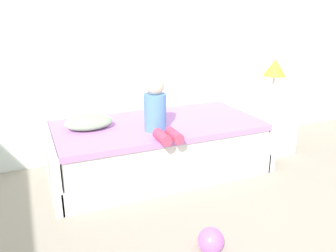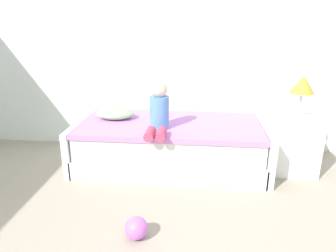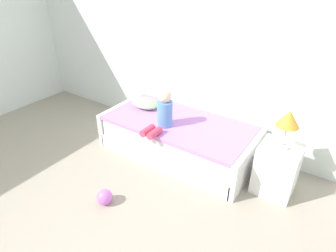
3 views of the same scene
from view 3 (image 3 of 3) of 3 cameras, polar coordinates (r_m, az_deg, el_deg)
wall_rear at (r=3.86m, az=11.35°, el=15.67°), size 7.20×0.10×2.90m
bed at (r=3.97m, az=2.04°, el=-2.35°), size 2.11×1.00×0.50m
nightstand at (r=3.53m, az=20.95°, el=-8.06°), size 0.44×0.44×0.60m
table_lamp at (r=3.21m, az=22.96°, el=1.04°), size 0.24×0.24×0.45m
child_figure at (r=3.62m, az=-1.07°, el=2.69°), size 0.20×0.51×0.50m
pillow at (r=4.22m, az=-4.59°, el=4.56°), size 0.44×0.30×0.13m
toy_ball at (r=3.34m, az=-12.58°, el=-13.71°), size 0.18×0.18×0.18m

